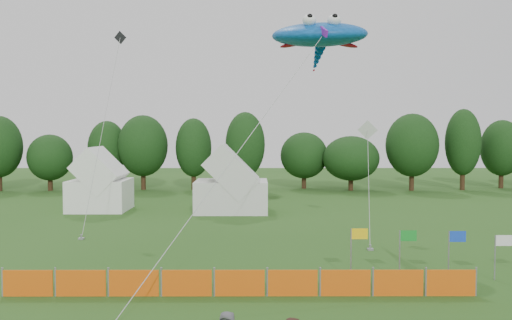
{
  "coord_description": "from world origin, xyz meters",
  "views": [
    {
      "loc": [
        -0.07,
        -14.45,
        6.27
      ],
      "look_at": [
        0.0,
        6.0,
        5.2
      ],
      "focal_mm": 40.0,
      "sensor_mm": 36.0,
      "label": 1
    }
  ],
  "objects_px": {
    "barrier_fence": "(240,283)",
    "stingray_kite": "(319,36)",
    "tent_right": "(231,186)",
    "tent_left": "(100,185)"
  },
  "relations": [
    {
      "from": "barrier_fence",
      "to": "stingray_kite",
      "type": "distance_m",
      "value": 15.97
    },
    {
      "from": "barrier_fence",
      "to": "stingray_kite",
      "type": "height_order",
      "value": "stingray_kite"
    },
    {
      "from": "stingray_kite",
      "to": "barrier_fence",
      "type": "bearing_deg",
      "value": -111.12
    },
    {
      "from": "barrier_fence",
      "to": "stingray_kite",
      "type": "relative_size",
      "value": 0.84
    },
    {
      "from": "tent_right",
      "to": "stingray_kite",
      "type": "bearing_deg",
      "value": -64.93
    },
    {
      "from": "barrier_fence",
      "to": "tent_left",
      "type": "bearing_deg",
      "value": 116.42
    },
    {
      "from": "tent_right",
      "to": "barrier_fence",
      "type": "height_order",
      "value": "tent_right"
    },
    {
      "from": "tent_left",
      "to": "stingray_kite",
      "type": "distance_m",
      "value": 22.1
    },
    {
      "from": "tent_left",
      "to": "tent_right",
      "type": "distance_m",
      "value": 10.35
    },
    {
      "from": "tent_right",
      "to": "stingray_kite",
      "type": "height_order",
      "value": "stingray_kite"
    }
  ]
}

